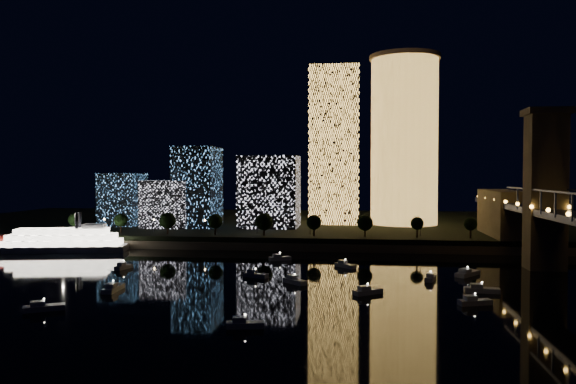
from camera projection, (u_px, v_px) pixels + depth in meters
name	position (u px, v px, depth m)	size (l,w,h in m)	color
ground	(327.00, 299.00, 133.47)	(520.00, 520.00, 0.00)	black
far_bank	(344.00, 226.00, 292.07)	(420.00, 160.00, 5.00)	black
seawall	(339.00, 247.00, 214.74)	(420.00, 6.00, 3.00)	#6B5E4C
tower_cylindrical	(404.00, 140.00, 272.37)	(34.00, 34.00, 81.72)	#EFAE4C
tower_rectangular	(335.00, 146.00, 278.86)	(24.17, 24.17, 76.92)	#EFAE4C
midrise_blocks	(207.00, 193.00, 261.16)	(93.27, 27.28, 37.05)	white
riverboat	(57.00, 241.00, 213.36)	(51.92, 20.16, 15.34)	silver
motorboats	(307.00, 282.00, 150.12)	(110.88, 88.62, 2.78)	silver
esplanade_trees	(254.00, 222.00, 224.57)	(165.30, 6.95, 8.97)	black
street_lamps	(257.00, 224.00, 230.55)	(132.70, 0.70, 5.65)	black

